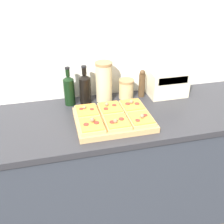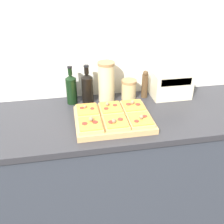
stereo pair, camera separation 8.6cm
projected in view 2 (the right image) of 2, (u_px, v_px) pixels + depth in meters
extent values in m
cube|color=silver|center=(102.00, 53.00, 1.87)|extent=(6.00, 0.06, 2.50)
cube|color=#333842|center=(111.00, 171.00, 1.97)|extent=(2.60, 0.64, 0.90)
cube|color=#2D2D33|center=(111.00, 118.00, 1.73)|extent=(2.63, 0.67, 0.04)
cube|color=tan|center=(113.00, 120.00, 1.64)|extent=(0.47, 0.36, 0.04)
cube|color=tan|center=(87.00, 111.00, 1.68)|extent=(0.14, 0.16, 0.02)
cube|color=orange|center=(87.00, 109.00, 1.67)|extent=(0.13, 0.15, 0.01)
cylinder|color=#AD2D23|center=(82.00, 108.00, 1.68)|extent=(0.03, 0.03, 0.00)
cylinder|color=#AD2D23|center=(92.00, 108.00, 1.67)|extent=(0.03, 0.03, 0.00)
sphere|color=#7F6B51|center=(85.00, 106.00, 1.67)|extent=(0.02, 0.02, 0.02)
cube|color=tan|center=(110.00, 109.00, 1.70)|extent=(0.14, 0.16, 0.02)
cube|color=orange|center=(110.00, 107.00, 1.70)|extent=(0.13, 0.15, 0.01)
cylinder|color=#AD2D23|center=(106.00, 108.00, 1.67)|extent=(0.03, 0.03, 0.00)
cylinder|color=#AD2D23|center=(115.00, 105.00, 1.71)|extent=(0.03, 0.03, 0.00)
sphere|color=#7F6B51|center=(107.00, 104.00, 1.70)|extent=(0.02, 0.02, 0.02)
cube|color=tan|center=(133.00, 107.00, 1.73)|extent=(0.14, 0.16, 0.02)
cube|color=orange|center=(133.00, 105.00, 1.72)|extent=(0.13, 0.15, 0.01)
cylinder|color=#AD2D23|center=(128.00, 104.00, 1.72)|extent=(0.03, 0.03, 0.00)
cylinder|color=#AD2D23|center=(138.00, 104.00, 1.72)|extent=(0.03, 0.03, 0.00)
sphere|color=#7F6B51|center=(132.00, 102.00, 1.72)|extent=(0.03, 0.03, 0.03)
cube|color=tan|center=(90.00, 126.00, 1.53)|extent=(0.14, 0.16, 0.02)
cube|color=orange|center=(90.00, 124.00, 1.53)|extent=(0.13, 0.15, 0.01)
cylinder|color=#AD2D23|center=(85.00, 123.00, 1.52)|extent=(0.03, 0.03, 0.00)
cylinder|color=#AD2D23|center=(95.00, 122.00, 1.53)|extent=(0.03, 0.03, 0.00)
sphere|color=#7F6B51|center=(91.00, 119.00, 1.54)|extent=(0.03, 0.03, 0.03)
cube|color=tan|center=(115.00, 123.00, 1.56)|extent=(0.14, 0.16, 0.02)
cube|color=orange|center=(116.00, 121.00, 1.55)|extent=(0.13, 0.15, 0.01)
cylinder|color=#AD2D23|center=(111.00, 122.00, 1.53)|extent=(0.03, 0.03, 0.00)
cylinder|color=#AD2D23|center=(120.00, 119.00, 1.56)|extent=(0.03, 0.03, 0.00)
sphere|color=#7F6B51|center=(114.00, 121.00, 1.52)|extent=(0.03, 0.03, 0.03)
cube|color=tan|center=(140.00, 121.00, 1.58)|extent=(0.14, 0.16, 0.02)
cube|color=orange|center=(140.00, 119.00, 1.57)|extent=(0.13, 0.15, 0.01)
cylinder|color=#AD2D23|center=(137.00, 121.00, 1.54)|extent=(0.03, 0.03, 0.00)
cylinder|color=#AD2D23|center=(145.00, 116.00, 1.59)|extent=(0.03, 0.03, 0.00)
sphere|color=#7F6B51|center=(141.00, 117.00, 1.56)|extent=(0.03, 0.03, 0.03)
cylinder|color=black|center=(72.00, 91.00, 1.83)|extent=(0.07, 0.07, 0.19)
cone|color=black|center=(70.00, 77.00, 1.78)|extent=(0.07, 0.07, 0.03)
cylinder|color=black|center=(70.00, 71.00, 1.76)|extent=(0.03, 0.03, 0.05)
cylinder|color=black|center=(70.00, 67.00, 1.74)|extent=(0.03, 0.03, 0.01)
cylinder|color=black|center=(87.00, 90.00, 1.85)|extent=(0.08, 0.08, 0.19)
cone|color=black|center=(87.00, 76.00, 1.79)|extent=(0.08, 0.08, 0.03)
cylinder|color=black|center=(86.00, 70.00, 1.78)|extent=(0.03, 0.03, 0.05)
cylinder|color=black|center=(86.00, 66.00, 1.76)|extent=(0.04, 0.04, 0.01)
cylinder|color=beige|center=(106.00, 83.00, 1.85)|extent=(0.11, 0.11, 0.27)
cylinder|color=#937047|center=(106.00, 63.00, 1.78)|extent=(0.12, 0.12, 0.02)
cylinder|color=tan|center=(129.00, 90.00, 1.91)|extent=(0.11, 0.11, 0.13)
cylinder|color=#937047|center=(129.00, 81.00, 1.87)|extent=(0.11, 0.11, 0.02)
cylinder|color=#47331E|center=(145.00, 86.00, 1.92)|extent=(0.05, 0.05, 0.18)
sphere|color=#47331E|center=(146.00, 73.00, 1.87)|extent=(0.04, 0.04, 0.04)
cube|color=beige|center=(171.00, 84.00, 1.93)|extent=(0.28, 0.19, 0.19)
cube|color=black|center=(176.00, 82.00, 1.82)|extent=(0.22, 0.01, 0.05)
cube|color=black|center=(190.00, 82.00, 1.95)|extent=(0.02, 0.02, 0.02)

